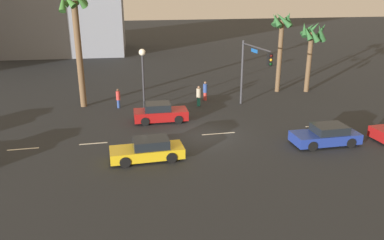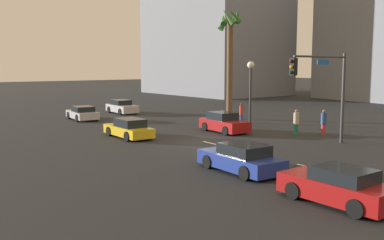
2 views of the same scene
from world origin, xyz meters
TOP-DOWN VIEW (x-y plane):
  - ground_plane at (0.00, 0.00)m, footprint 220.00×220.00m
  - lane_stripe_1 at (-11.89, 0.00)m, footprint 1.89×0.14m
  - lane_stripe_2 at (-7.54, 0.00)m, footprint 1.81×0.14m
  - lane_stripe_3 at (1.03, 0.00)m, footprint 2.41×0.14m
  - lane_stripe_4 at (8.91, 0.00)m, footprint 2.30×0.14m
  - car_2 at (-4.25, -3.22)m, footprint 4.36×1.84m
  - car_4 at (7.37, -3.32)m, footprint 4.35×1.96m
  - car_5 at (-2.60, 3.60)m, footprint 4.13×1.94m
  - traffic_signal at (5.23, 5.02)m, footprint 0.62×5.24m
  - streetlamp at (-3.50, 6.91)m, footprint 0.56×0.56m
  - pedestrian_0 at (-5.63, 7.85)m, footprint 0.47×0.47m
  - pedestrian_1 at (2.24, 8.63)m, footprint 0.44×0.44m
  - pedestrian_2 at (1.24, 6.97)m, footprint 0.56×0.56m
  - palm_tree_0 at (10.03, 10.19)m, footprint 2.32×2.54m
  - palm_tree_1 at (-8.59, 8.96)m, footprint 2.43×2.44m
  - palm_tree_2 at (12.99, 9.52)m, footprint 2.44×2.77m

SIDE VIEW (x-z plane):
  - ground_plane at x=0.00m, z-range 0.00..0.00m
  - lane_stripe_1 at x=-11.89m, z-range 0.00..0.01m
  - lane_stripe_2 at x=-7.54m, z-range 0.00..0.01m
  - lane_stripe_3 at x=1.03m, z-range 0.00..0.01m
  - lane_stripe_4 at x=8.91m, z-range 0.00..0.01m
  - car_2 at x=-4.25m, z-range -0.05..1.25m
  - car_4 at x=7.37m, z-range -0.05..1.27m
  - car_5 at x=-2.60m, z-range -0.06..1.38m
  - pedestrian_0 at x=-5.63m, z-range 0.05..1.73m
  - pedestrian_1 at x=2.24m, z-range 0.04..1.79m
  - pedestrian_2 at x=1.24m, z-range 0.04..1.82m
  - streetlamp at x=-3.50m, z-range 1.11..6.23m
  - traffic_signal at x=5.23m, z-range 1.04..6.62m
  - palm_tree_2 at x=12.99m, z-range 1.71..8.57m
  - palm_tree_0 at x=10.03m, z-range 1.97..9.80m
  - palm_tree_1 at x=-8.59m, z-range 1.88..11.67m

